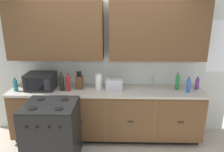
{
  "coord_description": "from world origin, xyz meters",
  "views": [
    {
      "loc": [
        0.18,
        -3.08,
        2.21
      ],
      "look_at": [
        0.1,
        0.27,
        1.18
      ],
      "focal_mm": 33.81,
      "sensor_mm": 36.0,
      "label": 1
    }
  ],
  "objects_px": {
    "stove_range": "(52,133)",
    "bottle_dark": "(62,82)",
    "bottle_red": "(68,82)",
    "bottle_teal": "(15,85)",
    "paper_towel_roll": "(99,81)",
    "bottle_violet": "(197,83)",
    "knife_block": "(79,82)",
    "bottle_blue": "(188,85)",
    "toaster": "(114,84)",
    "microwave": "(41,81)",
    "bottle_green": "(177,82)"
  },
  "relations": [
    {
      "from": "bottle_blue",
      "to": "bottle_teal",
      "type": "height_order",
      "value": "bottle_blue"
    },
    {
      "from": "bottle_blue",
      "to": "knife_block",
      "type": "bearing_deg",
      "value": 175.85
    },
    {
      "from": "knife_block",
      "to": "bottle_red",
      "type": "bearing_deg",
      "value": -144.35
    },
    {
      "from": "toaster",
      "to": "paper_towel_roll",
      "type": "bearing_deg",
      "value": 167.71
    },
    {
      "from": "paper_towel_roll",
      "to": "bottle_violet",
      "type": "height_order",
      "value": "paper_towel_roll"
    },
    {
      "from": "bottle_red",
      "to": "bottle_teal",
      "type": "height_order",
      "value": "bottle_red"
    },
    {
      "from": "bottle_blue",
      "to": "bottle_dark",
      "type": "distance_m",
      "value": 2.1
    },
    {
      "from": "knife_block",
      "to": "bottle_green",
      "type": "height_order",
      "value": "knife_block"
    },
    {
      "from": "knife_block",
      "to": "paper_towel_roll",
      "type": "height_order",
      "value": "knife_block"
    },
    {
      "from": "knife_block",
      "to": "bottle_teal",
      "type": "relative_size",
      "value": 1.35
    },
    {
      "from": "stove_range",
      "to": "microwave",
      "type": "bearing_deg",
      "value": 118.13
    },
    {
      "from": "paper_towel_roll",
      "to": "bottle_violet",
      "type": "relative_size",
      "value": 1.16
    },
    {
      "from": "microwave",
      "to": "bottle_violet",
      "type": "distance_m",
      "value": 2.68
    },
    {
      "from": "bottle_red",
      "to": "bottle_dark",
      "type": "bearing_deg",
      "value": 173.05
    },
    {
      "from": "stove_range",
      "to": "bottle_red",
      "type": "height_order",
      "value": "bottle_red"
    },
    {
      "from": "microwave",
      "to": "bottle_blue",
      "type": "xyz_separation_m",
      "value": [
        2.48,
        -0.09,
        -0.01
      ]
    },
    {
      "from": "microwave",
      "to": "toaster",
      "type": "xyz_separation_m",
      "value": [
        1.26,
        -0.01,
        -0.04
      ]
    },
    {
      "from": "paper_towel_roll",
      "to": "knife_block",
      "type": "bearing_deg",
      "value": -179.5
    },
    {
      "from": "stove_range",
      "to": "bottle_violet",
      "type": "xyz_separation_m",
      "value": [
        2.34,
        0.68,
        0.57
      ]
    },
    {
      "from": "microwave",
      "to": "bottle_green",
      "type": "distance_m",
      "value": 2.33
    },
    {
      "from": "toaster",
      "to": "knife_block",
      "type": "xyz_separation_m",
      "value": [
        -0.6,
        0.06,
        0.02
      ]
    },
    {
      "from": "knife_block",
      "to": "bottle_green",
      "type": "xyz_separation_m",
      "value": [
        1.67,
        -0.01,
        0.03
      ]
    },
    {
      "from": "paper_towel_roll",
      "to": "bottle_violet",
      "type": "xyz_separation_m",
      "value": [
        1.69,
        0.01,
        -0.02
      ]
    },
    {
      "from": "bottle_teal",
      "to": "bottle_red",
      "type": "bearing_deg",
      "value": 1.61
    },
    {
      "from": "bottle_blue",
      "to": "bottle_red",
      "type": "xyz_separation_m",
      "value": [
        -1.99,
        0.01,
        0.02
      ]
    },
    {
      "from": "bottle_violet",
      "to": "paper_towel_roll",
      "type": "bearing_deg",
      "value": -179.6
    },
    {
      "from": "stove_range",
      "to": "bottle_dark",
      "type": "relative_size",
      "value": 3.04
    },
    {
      "from": "knife_block",
      "to": "bottle_dark",
      "type": "xyz_separation_m",
      "value": [
        -0.28,
        -0.11,
        0.04
      ]
    },
    {
      "from": "stove_range",
      "to": "paper_towel_roll",
      "type": "xyz_separation_m",
      "value": [
        0.65,
        0.67,
        0.59
      ]
    },
    {
      "from": "stove_range",
      "to": "knife_block",
      "type": "relative_size",
      "value": 3.06
    },
    {
      "from": "knife_block",
      "to": "bottle_green",
      "type": "bearing_deg",
      "value": -0.31
    },
    {
      "from": "paper_towel_roll",
      "to": "bottle_red",
      "type": "bearing_deg",
      "value": -166.08
    },
    {
      "from": "bottle_green",
      "to": "toaster",
      "type": "bearing_deg",
      "value": -177.5
    },
    {
      "from": "bottle_teal",
      "to": "bottle_blue",
      "type": "bearing_deg",
      "value": 0.27
    },
    {
      "from": "stove_range",
      "to": "bottle_green",
      "type": "xyz_separation_m",
      "value": [
        1.99,
        0.66,
        0.6
      ]
    },
    {
      "from": "knife_block",
      "to": "bottle_dark",
      "type": "relative_size",
      "value": 0.99
    },
    {
      "from": "stove_range",
      "to": "bottle_blue",
      "type": "bearing_deg",
      "value": 14.12
    },
    {
      "from": "toaster",
      "to": "bottle_violet",
      "type": "height_order",
      "value": "bottle_violet"
    },
    {
      "from": "bottle_dark",
      "to": "bottle_teal",
      "type": "bearing_deg",
      "value": -177.16
    },
    {
      "from": "paper_towel_roll",
      "to": "bottle_blue",
      "type": "bearing_deg",
      "value": -5.18
    },
    {
      "from": "toaster",
      "to": "stove_range",
      "type": "bearing_deg",
      "value": -146.3
    },
    {
      "from": "bottle_green",
      "to": "paper_towel_roll",
      "type": "bearing_deg",
      "value": 179.49
    },
    {
      "from": "knife_block",
      "to": "bottle_violet",
      "type": "relative_size",
      "value": 1.38
    },
    {
      "from": "bottle_dark",
      "to": "bottle_teal",
      "type": "distance_m",
      "value": 0.77
    },
    {
      "from": "bottle_dark",
      "to": "bottle_blue",
      "type": "bearing_deg",
      "value": -0.67
    },
    {
      "from": "microwave",
      "to": "bottle_green",
      "type": "height_order",
      "value": "bottle_green"
    },
    {
      "from": "knife_block",
      "to": "bottle_red",
      "type": "relative_size",
      "value": 1.01
    },
    {
      "from": "paper_towel_roll",
      "to": "bottle_blue",
      "type": "height_order",
      "value": "bottle_blue"
    },
    {
      "from": "knife_block",
      "to": "bottle_blue",
      "type": "relative_size",
      "value": 1.18
    },
    {
      "from": "stove_range",
      "to": "bottle_blue",
      "type": "xyz_separation_m",
      "value": [
        2.14,
        0.54,
        0.59
      ]
    }
  ]
}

